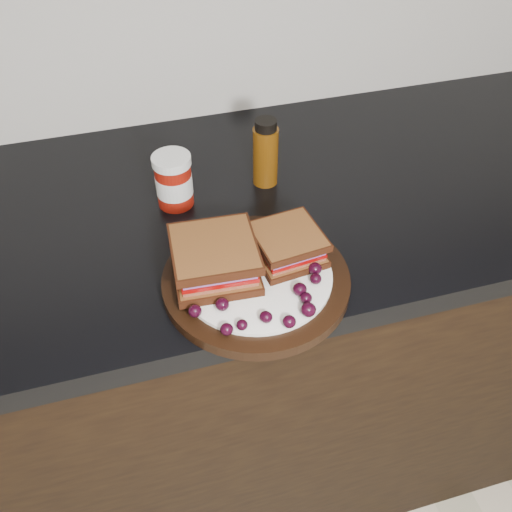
{
  "coord_description": "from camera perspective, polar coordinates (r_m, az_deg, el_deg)",
  "views": [
    {
      "loc": [
        -0.07,
        0.93,
        1.53
      ],
      "look_at": [
        0.09,
        1.5,
        0.96
      ],
      "focal_mm": 40.0,
      "sensor_mm": 36.0,
      "label": 1
    }
  ],
  "objects": [
    {
      "name": "grape_21",
      "position": [
        0.84,
        -3.33,
        -1.17
      ],
      "size": [
        0.01,
        0.01,
        0.01
      ],
      "primitive_type": "ellipsoid",
      "color": "black",
      "rests_on": "plate"
    },
    {
      "name": "grape_22",
      "position": [
        0.83,
        -4.39,
        -1.89
      ],
      "size": [
        0.02,
        0.02,
        0.01
      ],
      "primitive_type": "ellipsoid",
      "color": "black",
      "rests_on": "plate"
    },
    {
      "name": "grape_12",
      "position": [
        0.85,
        6.2,
        -0.28
      ],
      "size": [
        0.02,
        0.02,
        0.02
      ],
      "primitive_type": "ellipsoid",
      "color": "black",
      "rests_on": "plate"
    },
    {
      "name": "grape_20",
      "position": [
        0.85,
        -3.08,
        -0.7
      ],
      "size": [
        0.02,
        0.02,
        0.02
      ],
      "primitive_type": "ellipsoid",
      "color": "black",
      "rests_on": "plate"
    },
    {
      "name": "grape_0",
      "position": [
        0.78,
        -6.12,
        -5.49
      ],
      "size": [
        0.02,
        0.02,
        0.02
      ],
      "primitive_type": "ellipsoid",
      "color": "black",
      "rests_on": "plate"
    },
    {
      "name": "grape_7",
      "position": [
        0.78,
        5.25,
        -5.36
      ],
      "size": [
        0.02,
        0.02,
        0.02
      ],
      "primitive_type": "ellipsoid",
      "color": "black",
      "rests_on": "plate"
    },
    {
      "name": "grape_18",
      "position": [
        0.82,
        -6.52,
        -2.96
      ],
      "size": [
        0.02,
        0.02,
        0.02
      ],
      "primitive_type": "ellipsoid",
      "color": "black",
      "rests_on": "plate"
    },
    {
      "name": "oil_bottle",
      "position": [
        1.02,
        0.95,
        10.34
      ],
      "size": [
        0.06,
        0.06,
        0.13
      ],
      "primitive_type": "cylinder",
      "rotation": [
        0.0,
        0.0,
        -0.42
      ],
      "color": "#512C08",
      "rests_on": "countertop"
    },
    {
      "name": "grape_2",
      "position": [
        0.76,
        -2.95,
        -7.33
      ],
      "size": [
        0.02,
        0.02,
        0.02
      ],
      "primitive_type": "ellipsoid",
      "color": "black",
      "rests_on": "plate"
    },
    {
      "name": "base_cabinets",
      "position": [
        1.34,
        -6.05,
        -11.26
      ],
      "size": [
        3.96,
        0.58,
        0.86
      ],
      "primitive_type": "cube",
      "color": "black",
      "rests_on": "ground_plane"
    },
    {
      "name": "countertop",
      "position": [
        1.01,
        -7.93,
        3.53
      ],
      "size": [
        3.98,
        0.6,
        0.04
      ],
      "primitive_type": "cube",
      "color": "black",
      "rests_on": "base_cabinets"
    },
    {
      "name": "grape_15",
      "position": [
        0.86,
        -2.46,
        0.35
      ],
      "size": [
        0.02,
        0.02,
        0.02
      ],
      "primitive_type": "ellipsoid",
      "color": "black",
      "rests_on": "plate"
    },
    {
      "name": "grape_17",
      "position": [
        0.84,
        -5.55,
        -0.97
      ],
      "size": [
        0.02,
        0.02,
        0.02
      ],
      "primitive_type": "ellipsoid",
      "color": "black",
      "rests_on": "plate"
    },
    {
      "name": "grape_14",
      "position": [
        0.88,
        2.14,
        1.79
      ],
      "size": [
        0.02,
        0.02,
        0.02
      ],
      "primitive_type": "ellipsoid",
      "color": "black",
      "rests_on": "plate"
    },
    {
      "name": "condiment_jar",
      "position": [
        0.98,
        -8.23,
        7.48
      ],
      "size": [
        0.08,
        0.08,
        0.1
      ],
      "primitive_type": "cylinder",
      "rotation": [
        0.0,
        0.0,
        -0.36
      ],
      "color": "maroon",
      "rests_on": "countertop"
    },
    {
      "name": "grape_1",
      "position": [
        0.79,
        -3.4,
        -4.85
      ],
      "size": [
        0.02,
        0.02,
        0.02
      ],
      "primitive_type": "ellipsoid",
      "color": "black",
      "rests_on": "plate"
    },
    {
      "name": "sandwich_right",
      "position": [
        0.85,
        3.17,
        1.12
      ],
      "size": [
        0.11,
        0.11,
        0.04
      ],
      "primitive_type": null,
      "rotation": [
        0.0,
        0.0,
        0.12
      ],
      "color": "brown",
      "rests_on": "plate"
    },
    {
      "name": "grape_8",
      "position": [
        0.8,
        5.02,
        -4.21
      ],
      "size": [
        0.02,
        0.02,
        0.02
      ],
      "primitive_type": "ellipsoid",
      "color": "black",
      "rests_on": "plate"
    },
    {
      "name": "grape_10",
      "position": [
        0.83,
        5.98,
        -2.28
      ],
      "size": [
        0.02,
        0.02,
        0.02
      ],
      "primitive_type": "ellipsoid",
      "color": "black",
      "rests_on": "plate"
    },
    {
      "name": "plate",
      "position": [
        0.85,
        0.0,
        -2.47
      ],
      "size": [
        0.28,
        0.28,
        0.02
      ],
      "primitive_type": "cylinder",
      "color": "black",
      "rests_on": "countertop"
    },
    {
      "name": "grape_13",
      "position": [
        0.88,
        4.6,
        1.41
      ],
      "size": [
        0.02,
        0.02,
        0.02
      ],
      "primitive_type": "ellipsoid",
      "color": "black",
      "rests_on": "plate"
    },
    {
      "name": "grape_3",
      "position": [
        0.77,
        -1.41,
        -6.9
      ],
      "size": [
        0.02,
        0.02,
        0.01
      ],
      "primitive_type": "ellipsoid",
      "color": "black",
      "rests_on": "plate"
    },
    {
      "name": "grape_11",
      "position": [
        0.84,
        5.92,
        -1.28
      ],
      "size": [
        0.02,
        0.02,
        0.02
      ],
      "primitive_type": "ellipsoid",
      "color": "black",
      "rests_on": "plate"
    },
    {
      "name": "sandwich_left",
      "position": [
        0.82,
        -4.14,
        -0.31
      ],
      "size": [
        0.13,
        0.13,
        0.06
      ],
      "primitive_type": null,
      "rotation": [
        0.0,
        0.0,
        -0.06
      ],
      "color": "brown",
      "rests_on": "plate"
    },
    {
      "name": "grape_9",
      "position": [
        0.81,
        4.4,
        -3.36
      ],
      "size": [
        0.02,
        0.02,
        0.02
      ],
      "primitive_type": "ellipsoid",
      "color": "black",
      "rests_on": "plate"
    },
    {
      "name": "grape_16",
      "position": [
        0.85,
        -5.17,
        -0.25
      ],
      "size": [
        0.02,
        0.02,
        0.02
      ],
      "primitive_type": "ellipsoid",
      "color": "black",
      "rests_on": "plate"
    },
    {
      "name": "grape_6",
      "position": [
        0.77,
        3.34,
        -6.57
      ],
      "size": [
        0.02,
        0.02,
        0.02
      ],
      "primitive_type": "ellipsoid",
      "color": "black",
      "rests_on": "plate"
    },
    {
      "name": "grape_4",
      "position": [
        0.77,
        1.04,
        -6.13
      ],
      "size": [
        0.02,
        0.02,
        0.02
      ],
      "primitive_type": "ellipsoid",
      "color": "black",
      "rests_on": "plate"
    },
    {
      "name": "grape_5",
      "position": [
        0.77,
        0.95,
        -6.09
      ],
      "size": [
        0.02,
        0.02,
        0.02
      ],
      "primitive_type": "ellipsoid",
      "color": "black",
      "rests_on": "plate"
    },
    {
      "name": "grape_19",
      "position": [
        0.81,
        -6.04,
        -3.18
      ],
      "size": [
        0.02,
        0.02,
        0.02
      ],
      "primitive_type": "ellipsoid",
      "color": "black",
      "rests_on": "plate"
    }
  ]
}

